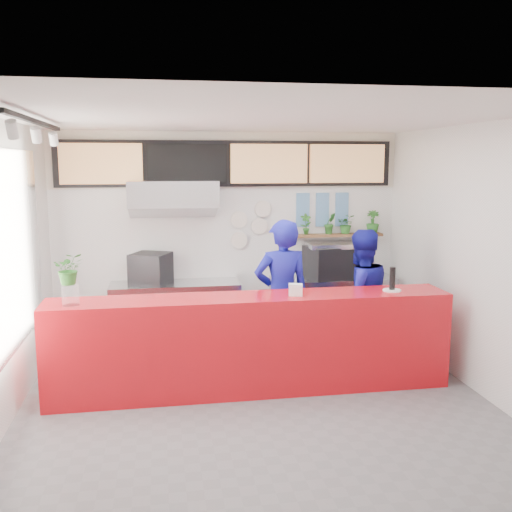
# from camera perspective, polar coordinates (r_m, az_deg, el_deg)

# --- Properties ---
(floor) EXTENTS (5.00, 5.00, 0.00)m
(floor) POSITION_cam_1_polar(r_m,az_deg,el_deg) (6.32, 0.17, -14.61)
(floor) COLOR slate
(floor) RESTS_ON ground
(ceiling) EXTENTS (5.00, 5.00, 0.00)m
(ceiling) POSITION_cam_1_polar(r_m,az_deg,el_deg) (5.79, 0.18, 13.64)
(ceiling) COLOR silver
(wall_back) EXTENTS (5.00, 0.00, 5.00)m
(wall_back) POSITION_cam_1_polar(r_m,az_deg,el_deg) (8.32, -2.74, 1.96)
(wall_back) COLOR white
(wall_back) RESTS_ON ground
(wall_left) EXTENTS (0.00, 5.00, 5.00)m
(wall_left) POSITION_cam_1_polar(r_m,az_deg,el_deg) (5.99, -24.13, -1.74)
(wall_left) COLOR white
(wall_left) RESTS_ON ground
(wall_right) EXTENTS (0.00, 5.00, 5.00)m
(wall_right) POSITION_cam_1_polar(r_m,az_deg,el_deg) (6.76, 21.56, -0.40)
(wall_right) COLOR white
(wall_right) RESTS_ON ground
(service_counter) EXTENTS (4.50, 0.60, 1.10)m
(service_counter) POSITION_cam_1_polar(r_m,az_deg,el_deg) (6.49, -0.44, -8.75)
(service_counter) COLOR red
(service_counter) RESTS_ON ground
(cream_band) EXTENTS (5.00, 0.02, 0.80)m
(cream_band) POSITION_cam_1_polar(r_m,az_deg,el_deg) (8.24, -2.79, 9.55)
(cream_band) COLOR beige
(cream_band) RESTS_ON wall_back
(prep_bench) EXTENTS (1.80, 0.60, 0.90)m
(prep_bench) POSITION_cam_1_polar(r_m,az_deg,el_deg) (8.17, -8.04, -5.77)
(prep_bench) COLOR #B2B5BA
(prep_bench) RESTS_ON ground
(panini_oven) EXTENTS (0.63, 0.63, 0.43)m
(panini_oven) POSITION_cam_1_polar(r_m,az_deg,el_deg) (8.03, -10.47, -1.24)
(panini_oven) COLOR black
(panini_oven) RESTS_ON prep_bench
(extraction_hood) EXTENTS (1.20, 0.70, 0.35)m
(extraction_hood) POSITION_cam_1_polar(r_m,az_deg,el_deg) (7.86, -8.31, 6.20)
(extraction_hood) COLOR #B2B5BA
(extraction_hood) RESTS_ON ceiling
(hood_lip) EXTENTS (1.20, 0.69, 0.31)m
(hood_lip) POSITION_cam_1_polar(r_m,az_deg,el_deg) (7.87, -8.27, 4.74)
(hood_lip) COLOR #B2B5BA
(hood_lip) RESTS_ON ceiling
(right_bench) EXTENTS (1.80, 0.60, 0.90)m
(right_bench) POSITION_cam_1_polar(r_m,az_deg,el_deg) (8.54, 7.64, -5.10)
(right_bench) COLOR #B2B5BA
(right_bench) RESTS_ON ground
(espresso_machine) EXTENTS (0.82, 0.66, 0.46)m
(espresso_machine) POSITION_cam_1_polar(r_m,az_deg,el_deg) (8.39, 7.59, -0.59)
(espresso_machine) COLOR black
(espresso_machine) RESTS_ON right_bench
(espresso_tray) EXTENTS (0.74, 0.52, 0.07)m
(espresso_tray) POSITION_cam_1_polar(r_m,az_deg,el_deg) (8.35, 7.63, 1.10)
(espresso_tray) COLOR silver
(espresso_tray) RESTS_ON espresso_machine
(herb_shelf) EXTENTS (1.40, 0.18, 0.04)m
(herb_shelf) POSITION_cam_1_polar(r_m,az_deg,el_deg) (8.56, 8.04, 2.08)
(herb_shelf) COLOR brown
(herb_shelf) RESTS_ON wall_back
(menu_board_far_left) EXTENTS (1.10, 0.10, 0.55)m
(menu_board_far_left) POSITION_cam_1_polar(r_m,az_deg,el_deg) (8.11, -15.22, 8.90)
(menu_board_far_left) COLOR tan
(menu_board_far_left) RESTS_ON wall_back
(menu_board_mid_left) EXTENTS (1.10, 0.10, 0.55)m
(menu_board_mid_left) POSITION_cam_1_polar(r_m,az_deg,el_deg) (8.08, -6.91, 9.15)
(menu_board_mid_left) COLOR black
(menu_board_mid_left) RESTS_ON wall_back
(menu_board_mid_right) EXTENTS (1.10, 0.10, 0.55)m
(menu_board_mid_right) POSITION_cam_1_polar(r_m,az_deg,el_deg) (8.22, 1.30, 9.22)
(menu_board_mid_right) COLOR tan
(menu_board_mid_right) RESTS_ON wall_back
(menu_board_far_right) EXTENTS (1.10, 0.10, 0.55)m
(menu_board_far_right) POSITION_cam_1_polar(r_m,az_deg,el_deg) (8.52, 9.09, 9.11)
(menu_board_far_right) COLOR tan
(menu_board_far_right) RESTS_ON wall_back
(soffit) EXTENTS (4.80, 0.04, 0.65)m
(soffit) POSITION_cam_1_polar(r_m,az_deg,el_deg) (8.21, -2.77, 9.21)
(soffit) COLOR black
(soffit) RESTS_ON wall_back
(window_pane) EXTENTS (0.04, 2.20, 1.90)m
(window_pane) POSITION_cam_1_polar(r_m,az_deg,el_deg) (6.24, -23.31, 0.59)
(window_pane) COLOR silver
(window_pane) RESTS_ON wall_left
(window_frame) EXTENTS (0.03, 2.30, 2.00)m
(window_frame) POSITION_cam_1_polar(r_m,az_deg,el_deg) (6.23, -23.13, 0.60)
(window_frame) COLOR #B2B5BA
(window_frame) RESTS_ON wall_left
(track_rail) EXTENTS (0.05, 2.40, 0.04)m
(track_rail) POSITION_cam_1_polar(r_m,az_deg,el_deg) (5.82, -21.19, 12.42)
(track_rail) COLOR black
(track_rail) RESTS_ON ceiling
(dec_plate_a) EXTENTS (0.24, 0.03, 0.24)m
(dec_plate_a) POSITION_cam_1_polar(r_m,az_deg,el_deg) (8.28, -1.70, 3.67)
(dec_plate_a) COLOR silver
(dec_plate_a) RESTS_ON wall_back
(dec_plate_b) EXTENTS (0.24, 0.03, 0.24)m
(dec_plate_b) POSITION_cam_1_polar(r_m,az_deg,el_deg) (8.34, 0.35, 3.02)
(dec_plate_b) COLOR silver
(dec_plate_b) RESTS_ON wall_back
(dec_plate_c) EXTENTS (0.24, 0.03, 0.24)m
(dec_plate_c) POSITION_cam_1_polar(r_m,az_deg,el_deg) (8.32, -1.69, 1.61)
(dec_plate_c) COLOR silver
(dec_plate_c) RESTS_ON wall_back
(dec_plate_d) EXTENTS (0.24, 0.03, 0.24)m
(dec_plate_d) POSITION_cam_1_polar(r_m,az_deg,el_deg) (8.32, 0.69, 4.74)
(dec_plate_d) COLOR silver
(dec_plate_d) RESTS_ON wall_back
(photo_frame_a) EXTENTS (0.20, 0.02, 0.25)m
(photo_frame_a) POSITION_cam_1_polar(r_m,az_deg,el_deg) (8.45, 4.71, 5.46)
(photo_frame_a) COLOR #598CBF
(photo_frame_a) RESTS_ON wall_back
(photo_frame_b) EXTENTS (0.20, 0.02, 0.25)m
(photo_frame_b) POSITION_cam_1_polar(r_m,az_deg,el_deg) (8.53, 6.67, 5.46)
(photo_frame_b) COLOR #598CBF
(photo_frame_b) RESTS_ON wall_back
(photo_frame_c) EXTENTS (0.20, 0.02, 0.25)m
(photo_frame_c) POSITION_cam_1_polar(r_m,az_deg,el_deg) (8.62, 8.59, 5.46)
(photo_frame_c) COLOR #598CBF
(photo_frame_c) RESTS_ON wall_back
(photo_frame_d) EXTENTS (0.20, 0.02, 0.25)m
(photo_frame_d) POSITION_cam_1_polar(r_m,az_deg,el_deg) (8.47, 4.68, 3.77)
(photo_frame_d) COLOR #598CBF
(photo_frame_d) RESTS_ON wall_back
(photo_frame_e) EXTENTS (0.20, 0.02, 0.25)m
(photo_frame_e) POSITION_cam_1_polar(r_m,az_deg,el_deg) (8.55, 6.64, 3.79)
(photo_frame_e) COLOR #598CBF
(photo_frame_e) RESTS_ON wall_back
(photo_frame_f) EXTENTS (0.20, 0.02, 0.25)m
(photo_frame_f) POSITION_cam_1_polar(r_m,az_deg,el_deg) (8.64, 8.55, 3.81)
(photo_frame_f) COLOR #598CBF
(photo_frame_f) RESTS_ON wall_back
(staff_center) EXTENTS (0.72, 0.50, 1.89)m
(staff_center) POSITION_cam_1_polar(r_m,az_deg,el_deg) (7.01, 2.59, -4.03)
(staff_center) COLOR #151795
(staff_center) RESTS_ON ground
(staff_right) EXTENTS (0.95, 0.80, 1.75)m
(staff_right) POSITION_cam_1_polar(r_m,az_deg,el_deg) (7.31, 10.32, -4.19)
(staff_right) COLOR #151795
(staff_right) RESTS_ON ground
(herb_a) EXTENTS (0.16, 0.11, 0.31)m
(herb_a) POSITION_cam_1_polar(r_m,az_deg,el_deg) (8.41, 5.00, 3.21)
(herb_a) COLOR #2C6C26
(herb_a) RESTS_ON herb_shelf
(herb_b) EXTENTS (0.20, 0.18, 0.32)m
(herb_b) POSITION_cam_1_polar(r_m,az_deg,el_deg) (8.51, 7.41, 3.26)
(herb_b) COLOR #2C6C26
(herb_b) RESTS_ON herb_shelf
(herb_c) EXTENTS (0.30, 0.28, 0.29)m
(herb_c) POSITION_cam_1_polar(r_m,az_deg,el_deg) (8.59, 9.03, 3.18)
(herb_c) COLOR #2C6C26
(herb_c) RESTS_ON herb_shelf
(herb_d) EXTENTS (0.23, 0.22, 0.34)m
(herb_d) POSITION_cam_1_polar(r_m,az_deg,el_deg) (8.73, 11.59, 3.37)
(herb_d) COLOR #2C6C26
(herb_d) RESTS_ON herb_shelf
(glass_vase) EXTENTS (0.20, 0.20, 0.22)m
(glass_vase) POSITION_cam_1_polar(r_m,az_deg,el_deg) (6.22, -18.06, -3.73)
(glass_vase) COLOR white
(glass_vase) RESTS_ON service_counter
(basil_vase) EXTENTS (0.34, 0.31, 0.33)m
(basil_vase) POSITION_cam_1_polar(r_m,az_deg,el_deg) (6.17, -18.19, -1.22)
(basil_vase) COLOR #2C6C26
(basil_vase) RESTS_ON glass_vase
(napkin_holder) EXTENTS (0.17, 0.12, 0.13)m
(napkin_holder) POSITION_cam_1_polar(r_m,az_deg,el_deg) (6.36, 3.97, -3.40)
(napkin_holder) COLOR white
(napkin_holder) RESTS_ON service_counter
(white_plate) EXTENTS (0.24, 0.24, 0.02)m
(white_plate) POSITION_cam_1_polar(r_m,az_deg,el_deg) (6.77, 13.44, -3.35)
(white_plate) COLOR white
(white_plate) RESTS_ON service_counter
(pepper_mill) EXTENTS (0.08, 0.08, 0.26)m
(pepper_mill) POSITION_cam_1_polar(r_m,az_deg,el_deg) (6.75, 13.48, -2.20)
(pepper_mill) COLOR black
(pepper_mill) RESTS_ON white_plate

